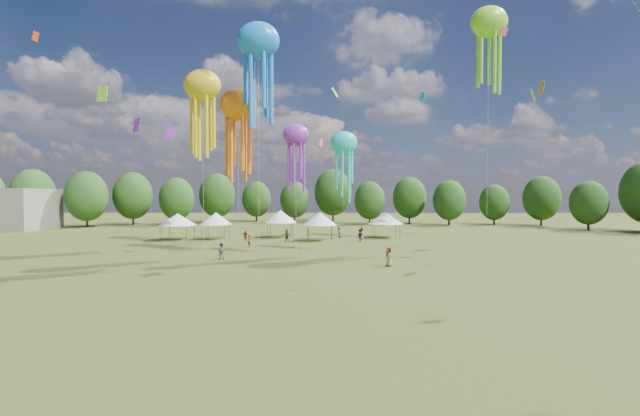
{
  "coord_description": "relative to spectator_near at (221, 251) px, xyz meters",
  "views": [
    {
      "loc": [
        2.74,
        -12.11,
        6.84
      ],
      "look_at": [
        2.45,
        15.0,
        6.0
      ],
      "focal_mm": 24.34,
      "sensor_mm": 36.0,
      "label": 1
    }
  ],
  "objects": [
    {
      "name": "spectator_near",
      "position": [
        0.0,
        0.0,
        0.0
      ],
      "size": [
        0.93,
        0.76,
        1.75
      ],
      "primitive_type": "imported",
      "rotation": [
        0.0,
        0.0,
        3.01
      ],
      "color": "gray",
      "rests_on": "ground"
    },
    {
      "name": "spectators_far",
      "position": [
        11.27,
        15.42,
        0.01
      ],
      "size": [
        18.71,
        27.99,
        1.85
      ],
      "color": "gray",
      "rests_on": "ground"
    },
    {
      "name": "festival_tents",
      "position": [
        3.63,
        21.7,
        2.29
      ],
      "size": [
        37.65,
        10.01,
        4.34
      ],
      "color": "#47474C",
      "rests_on": "ground"
    },
    {
      "name": "show_kites",
      "position": [
        9.37,
        8.09,
        19.12
      ],
      "size": [
        43.18,
        15.81,
        32.09
      ],
      "color": "orange",
      "rests_on": "ground"
    },
    {
      "name": "small_kites",
      "position": [
        7.47,
        7.64,
        27.94
      ],
      "size": [
        69.45,
        51.02,
        41.71
      ],
      "color": "orange",
      "rests_on": "ground"
    },
    {
      "name": "treeline",
      "position": [
        4.27,
        29.41,
        5.67
      ],
      "size": [
        201.57,
        95.24,
        13.43
      ],
      "color": "#38281C",
      "rests_on": "ground"
    }
  ]
}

